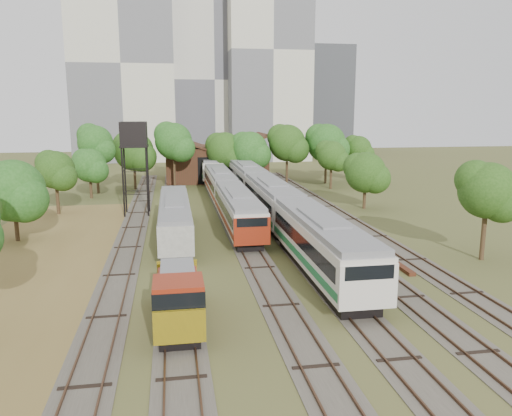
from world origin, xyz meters
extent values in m
plane|color=#475123|center=(0.00, 0.00, 0.00)|extent=(240.00, 240.00, 0.00)
cube|color=brown|center=(-18.00, 8.00, 0.02)|extent=(14.00, 60.00, 0.04)
cube|color=#4C473D|center=(-12.00, 25.00, 0.03)|extent=(2.60, 80.00, 0.06)
cube|color=#472D1E|center=(-12.72, 25.00, 0.12)|extent=(0.08, 80.00, 0.14)
cube|color=#472D1E|center=(-11.28, 25.00, 0.12)|extent=(0.08, 80.00, 0.14)
cube|color=#4C473D|center=(-8.00, 25.00, 0.03)|extent=(2.60, 80.00, 0.06)
cube|color=#472D1E|center=(-8.72, 25.00, 0.12)|extent=(0.08, 80.00, 0.14)
cube|color=#472D1E|center=(-7.28, 25.00, 0.12)|extent=(0.08, 80.00, 0.14)
cube|color=#4C473D|center=(-2.00, 25.00, 0.03)|extent=(2.60, 80.00, 0.06)
cube|color=#472D1E|center=(-2.72, 25.00, 0.12)|extent=(0.08, 80.00, 0.14)
cube|color=#472D1E|center=(-1.28, 25.00, 0.12)|extent=(0.08, 80.00, 0.14)
cube|color=#4C473D|center=(2.00, 25.00, 0.03)|extent=(2.60, 80.00, 0.06)
cube|color=#472D1E|center=(1.28, 25.00, 0.12)|extent=(0.08, 80.00, 0.14)
cube|color=#472D1E|center=(2.72, 25.00, 0.12)|extent=(0.08, 80.00, 0.14)
cube|color=#4C473D|center=(6.00, 25.00, 0.03)|extent=(2.60, 80.00, 0.06)
cube|color=#472D1E|center=(5.28, 25.00, 0.12)|extent=(0.08, 80.00, 0.14)
cube|color=#472D1E|center=(6.72, 25.00, 0.12)|extent=(0.08, 80.00, 0.14)
cube|color=#4C473D|center=(10.00, 25.00, 0.03)|extent=(2.60, 80.00, 0.06)
cube|color=#472D1E|center=(9.28, 25.00, 0.12)|extent=(0.08, 80.00, 0.14)
cube|color=#472D1E|center=(10.72, 25.00, 0.12)|extent=(0.08, 80.00, 0.14)
cube|color=black|center=(-2.00, 22.43, 0.40)|extent=(2.20, 15.64, 0.80)
cube|color=beige|center=(-2.00, 22.43, 2.05)|extent=(2.91, 17.00, 2.51)
cube|color=black|center=(-2.00, 22.43, 2.35)|extent=(2.97, 15.64, 0.85)
cube|color=slate|center=(-2.00, 22.43, 3.49)|extent=(2.67, 16.66, 0.36)
cube|color=maroon|center=(-2.00, 22.43, 1.35)|extent=(2.97, 16.66, 0.45)
cube|color=maroon|center=(-2.00, 13.98, 1.93)|extent=(2.95, 0.25, 2.25)
cube|color=black|center=(-2.00, 39.93, 0.40)|extent=(2.20, 15.64, 0.80)
cube|color=beige|center=(-2.00, 39.93, 2.05)|extent=(2.91, 17.00, 2.51)
cube|color=black|center=(-2.00, 39.93, 2.35)|extent=(2.97, 15.64, 0.85)
cube|color=slate|center=(-2.00, 39.93, 3.49)|extent=(2.67, 16.66, 0.36)
cube|color=maroon|center=(-2.00, 39.93, 1.35)|extent=(2.97, 16.66, 0.45)
cube|color=black|center=(2.00, 8.35, 0.45)|extent=(2.45, 15.64, 0.89)
cube|color=beige|center=(2.00, 8.35, 2.28)|extent=(3.23, 17.00, 2.78)
cube|color=black|center=(2.00, 8.35, 2.62)|extent=(3.29, 15.64, 0.95)
cube|color=slate|center=(2.00, 8.35, 3.87)|extent=(2.97, 16.66, 0.40)
cube|color=#1B6C38|center=(2.00, 8.35, 1.50)|extent=(3.29, 16.66, 0.50)
cube|color=beige|center=(2.00, -0.10, 2.14)|extent=(3.27, 0.25, 2.51)
cube|color=black|center=(2.00, 25.85, 0.45)|extent=(2.45, 15.64, 0.89)
cube|color=beige|center=(2.00, 25.85, 2.28)|extent=(3.23, 17.00, 2.78)
cube|color=black|center=(2.00, 25.85, 2.62)|extent=(3.29, 15.64, 0.95)
cube|color=slate|center=(2.00, 25.85, 3.87)|extent=(2.97, 16.66, 0.40)
cube|color=#1B6C38|center=(2.00, 25.85, 1.50)|extent=(3.29, 16.66, 0.50)
cube|color=black|center=(2.00, 43.35, 0.45)|extent=(2.45, 15.64, 0.89)
cube|color=beige|center=(2.00, 43.35, 2.28)|extent=(3.23, 17.00, 2.78)
cube|color=black|center=(2.00, 43.35, 2.62)|extent=(3.29, 15.64, 0.95)
cube|color=slate|center=(2.00, 43.35, 3.87)|extent=(2.97, 16.66, 0.40)
cube|color=#1B6C38|center=(2.00, 43.35, 1.50)|extent=(3.29, 16.66, 0.50)
cube|color=black|center=(-2.00, 58.43, 0.43)|extent=(2.34, 14.72, 0.85)
cube|color=beige|center=(-2.00, 58.43, 2.18)|extent=(3.09, 16.00, 2.66)
cube|color=black|center=(-2.00, 58.43, 2.50)|extent=(3.15, 14.72, 0.91)
cube|color=slate|center=(-2.00, 58.43, 3.71)|extent=(2.84, 15.68, 0.38)
cube|color=#1B6C38|center=(-2.00, 58.43, 1.44)|extent=(3.15, 15.68, 0.48)
cube|color=beige|center=(-2.00, 50.48, 2.05)|extent=(3.13, 0.25, 2.40)
cube|color=black|center=(-8.00, 2.05, 0.41)|extent=(2.00, 7.20, 0.82)
cube|color=maroon|center=(-8.00, 2.85, 1.50)|extent=(2.27, 4.40, 1.36)
cube|color=maroon|center=(-8.00, -0.55, 2.04)|extent=(2.45, 2.36, 2.45)
cube|color=black|center=(-8.00, -0.55, 2.63)|extent=(2.50, 2.41, 0.82)
cube|color=gold|center=(-8.00, -1.90, 1.45)|extent=(2.45, 0.20, 1.63)
cube|color=gold|center=(-8.00, 6.00, 1.45)|extent=(2.45, 0.20, 1.63)
cube|color=slate|center=(-8.00, 2.05, 3.00)|extent=(1.82, 3.60, 0.18)
cube|color=black|center=(-8.00, 20.72, 0.37)|extent=(2.05, 16.56, 0.75)
cube|color=gray|center=(-8.00, 20.72, 1.91)|extent=(2.70, 18.00, 2.33)
cube|color=black|center=(-8.00, 20.72, 2.19)|extent=(2.76, 16.56, 0.79)
cube|color=slate|center=(-8.00, 20.72, 3.24)|extent=(2.49, 17.64, 0.34)
cylinder|color=black|center=(-13.30, 30.33, 3.72)|extent=(0.19, 0.19, 7.44)
cylinder|color=black|center=(-10.79, 30.33, 3.72)|extent=(0.19, 0.19, 7.44)
cylinder|color=black|center=(-13.30, 32.84, 3.72)|extent=(0.19, 0.19, 7.44)
cylinder|color=black|center=(-10.79, 32.84, 3.72)|extent=(0.19, 0.19, 7.44)
cube|color=black|center=(-12.04, 31.58, 7.54)|extent=(2.93, 2.93, 0.20)
cube|color=black|center=(-12.04, 31.58, 8.90)|extent=(2.79, 2.79, 2.51)
cube|color=#532817|center=(8.20, 10.91, 0.13)|extent=(0.51, 8.09, 0.26)
cube|color=#392514|center=(-1.00, 58.00, 2.75)|extent=(16.00, 11.00, 5.50)
cube|color=#392514|center=(-5.00, 58.00, 6.10)|extent=(8.45, 11.55, 2.96)
cube|color=#392514|center=(3.00, 58.00, 6.10)|extent=(8.45, 11.55, 2.96)
cube|color=black|center=(-1.00, 52.55, 2.20)|extent=(6.40, 0.15, 4.12)
cylinder|color=#382616|center=(-21.77, 21.63, 1.78)|extent=(0.36, 0.36, 3.55)
sphere|color=#1F4512|center=(-21.77, 21.63, 4.52)|extent=(5.41, 5.41, 5.41)
cylinder|color=#382616|center=(-20.69, 33.15, 1.95)|extent=(0.36, 0.36, 3.90)
sphere|color=#1F4512|center=(-20.69, 33.15, 4.96)|extent=(4.17, 4.17, 4.17)
cylinder|color=#382616|center=(-18.64, 43.10, 1.70)|extent=(0.36, 0.36, 3.41)
sphere|color=#1F4512|center=(-18.64, 43.10, 4.34)|extent=(4.34, 4.34, 4.34)
cylinder|color=#382616|center=(-18.30, 47.13, 2.74)|extent=(0.36, 0.36, 5.47)
sphere|color=#1F4512|center=(-18.30, 47.13, 6.97)|extent=(4.77, 4.77, 4.77)
cylinder|color=#382616|center=(-13.47, 50.06, 2.18)|extent=(0.36, 0.36, 4.37)
sphere|color=#1F4512|center=(-13.47, 50.06, 5.56)|extent=(5.71, 5.71, 5.71)
cylinder|color=#382616|center=(-7.75, 50.16, 2.71)|extent=(0.36, 0.36, 5.41)
sphere|color=#1F4512|center=(-7.75, 50.16, 6.89)|extent=(5.37, 5.37, 5.37)
cylinder|color=#382616|center=(-0.07, 52.48, 2.08)|extent=(0.36, 0.36, 4.16)
sphere|color=#1F4512|center=(-0.07, 52.48, 5.29)|extent=(5.53, 5.53, 5.53)
cylinder|color=#382616|center=(3.61, 50.74, 2.15)|extent=(0.36, 0.36, 4.31)
sphere|color=#1F4512|center=(3.61, 50.74, 5.48)|extent=(5.43, 5.43, 5.43)
cylinder|color=#382616|center=(9.55, 51.44, 2.50)|extent=(0.36, 0.36, 5.00)
sphere|color=#1F4512|center=(9.55, 51.44, 6.36)|extent=(5.67, 5.67, 5.67)
cylinder|color=#382616|center=(15.76, 51.18, 2.46)|extent=(0.36, 0.36, 4.92)
sphere|color=#1F4512|center=(15.76, 51.18, 6.27)|extent=(6.02, 6.02, 6.02)
cylinder|color=#382616|center=(21.11, 51.40, 2.07)|extent=(0.36, 0.36, 4.13)
sphere|color=#1F4512|center=(21.11, 51.40, 5.26)|extent=(4.22, 4.22, 4.22)
cylinder|color=#382616|center=(15.35, 9.75, 2.14)|extent=(0.36, 0.36, 4.27)
sphere|color=#1F4512|center=(15.35, 9.75, 5.44)|extent=(4.28, 4.28, 4.28)
cylinder|color=#382616|center=(14.02, 30.54, 1.67)|extent=(0.36, 0.36, 3.35)
sphere|color=#1F4512|center=(14.02, 30.54, 4.26)|extent=(4.71, 4.71, 4.71)
cylinder|color=#382616|center=(14.81, 45.58, 1.91)|extent=(0.36, 0.36, 3.83)
sphere|color=#1F4512|center=(14.81, 45.58, 4.87)|extent=(4.27, 4.27, 4.27)
cube|color=beige|center=(-18.00, 95.00, 21.00)|extent=(22.00, 16.00, 42.00)
cube|color=beige|center=(2.00, 100.00, 18.00)|extent=(20.00, 18.00, 36.00)
cube|color=beige|center=(14.00, 92.00, 24.00)|extent=(18.00, 16.00, 48.00)
cube|color=#3B3D42|center=(34.00, 110.00, 14.00)|extent=(12.00, 12.00, 28.00)
camera|label=1|loc=(-8.12, -23.98, 11.44)|focal=35.00mm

